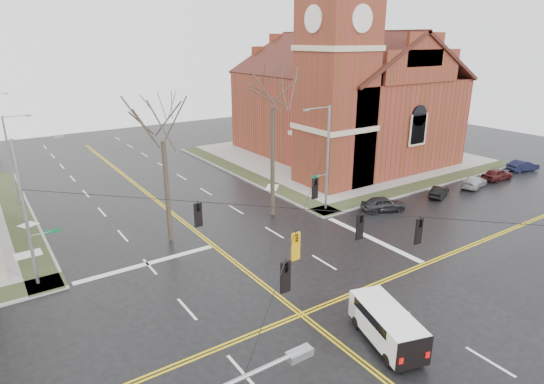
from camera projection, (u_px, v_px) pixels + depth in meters
ground at (301, 314)px, 24.92m from camera, size 120.00×120.00×0.00m
sidewalks at (301, 313)px, 24.90m from camera, size 80.00×80.00×0.17m
road_markings at (301, 314)px, 24.92m from camera, size 100.00×100.00×0.01m
church at (341, 90)px, 54.77m from camera, size 24.28×27.48×27.50m
signal_pole_ne at (326, 156)px, 38.35m from camera, size 2.75×0.22×9.00m
signal_pole_nw at (28, 209)px, 26.37m from camera, size 2.75×0.22×9.00m
span_wires at (304, 209)px, 22.93m from camera, size 23.02×23.02×0.03m
traffic_signals at (312, 227)px, 22.65m from camera, size 8.21×8.26×1.30m
streetlight_north_a at (12, 157)px, 39.83m from camera, size 2.30×0.20×8.00m
cargo_van at (385, 322)px, 22.49m from camera, size 3.10×5.03×1.80m
parked_car_a at (383, 204)px, 39.64m from camera, size 4.15×2.81×1.31m
parked_car_b at (439, 192)px, 43.16m from camera, size 3.41×2.25×1.06m
parked_car_c at (474, 182)px, 45.99m from camera, size 4.22×2.48×1.15m
parked_car_d at (497, 174)px, 48.26m from camera, size 3.86×1.70×1.29m
parked_car_e at (523, 166)px, 51.62m from camera, size 3.98×2.16×1.25m
tree_nw_near at (163, 134)px, 31.55m from camera, size 4.00×4.00×11.13m
tree_ne at (273, 99)px, 35.57m from camera, size 4.00×4.00×13.64m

